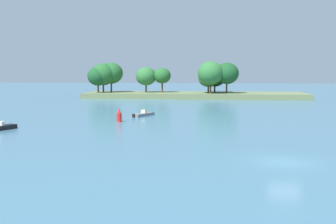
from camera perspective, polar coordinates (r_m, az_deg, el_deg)
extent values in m
plane|color=teal|center=(34.11, 15.83, -6.70)|extent=(400.00, 400.00, 0.00)
cube|color=#66754C|center=(109.76, 3.70, 2.33)|extent=(57.56, 14.80, 1.33)
cylinder|color=#513823|center=(111.16, -9.59, 3.20)|extent=(0.44, 0.44, 2.10)
ellipsoid|color=#194C23|center=(111.07, -9.62, 4.88)|extent=(5.56, 5.56, 5.00)
cylinder|color=#513823|center=(111.75, -8.88, 3.25)|extent=(0.44, 0.44, 2.24)
ellipsoid|color=#235B28|center=(111.65, -8.91, 5.15)|extent=(6.47, 6.47, 5.82)
cylinder|color=#513823|center=(112.69, -7.80, 3.38)|extent=(0.44, 0.44, 2.60)
ellipsoid|color=#235B28|center=(112.59, -7.83, 5.32)|extent=(6.28, 6.28, 5.65)
cylinder|color=#513823|center=(111.37, -3.04, 3.27)|extent=(0.44, 0.44, 2.11)
ellipsoid|color=#2D6B33|center=(111.28, -3.05, 4.94)|extent=(5.47, 5.47, 4.92)
cylinder|color=#513823|center=(110.84, -0.80, 3.40)|extent=(0.44, 0.44, 2.61)
ellipsoid|color=#235B28|center=(110.75, -0.81, 5.03)|extent=(4.59, 4.59, 4.14)
cylinder|color=#513823|center=(109.35, 5.57, 3.12)|extent=(0.44, 0.44, 1.77)
ellipsoid|color=#2D6B33|center=(109.25, 5.59, 4.73)|extent=(5.44, 5.44, 4.90)
cylinder|color=#513823|center=(105.95, 5.87, 3.25)|extent=(0.44, 0.44, 2.57)
ellipsoid|color=#2D6B33|center=(105.85, 5.90, 5.36)|extent=(6.56, 6.56, 5.91)
cylinder|color=#513823|center=(112.18, 6.44, 3.19)|extent=(0.44, 0.44, 1.82)
ellipsoid|color=#194C23|center=(112.08, 6.46, 4.89)|extent=(6.04, 6.04, 5.44)
cylinder|color=#513823|center=(107.37, 8.07, 3.28)|extent=(0.44, 0.44, 2.66)
ellipsoid|color=#194C23|center=(107.27, 8.10, 5.29)|extent=(6.11, 6.11, 5.50)
cube|color=slate|center=(65.94, -3.51, -0.34)|extent=(3.33, 4.88, 0.45)
cube|color=beige|center=(66.18, -3.34, 0.09)|extent=(0.87, 0.76, 0.50)
cube|color=black|center=(63.90, -4.78, -0.50)|extent=(0.41, 0.39, 0.56)
cube|color=black|center=(54.14, -22.15, -2.05)|extent=(2.83, 4.39, 0.54)
cube|color=white|center=(54.27, -21.91, -1.46)|extent=(0.74, 0.70, 0.50)
cylinder|color=red|center=(58.73, -6.74, -0.75)|extent=(0.70, 0.70, 1.20)
cone|color=red|center=(58.63, -6.75, 0.17)|extent=(0.49, 0.49, 0.70)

